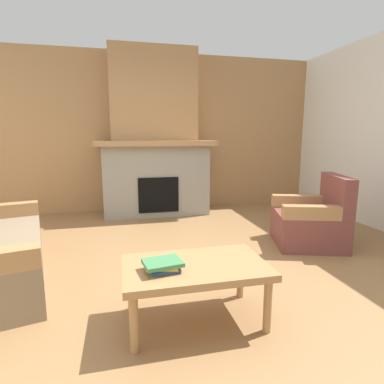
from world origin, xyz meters
name	(u,v)px	position (x,y,z in m)	size (l,w,h in m)	color
ground	(189,280)	(0.00, 0.00, 0.00)	(9.00, 9.00, 0.00)	olive
wall_back_wood_panel	(152,133)	(0.00, 3.00, 1.35)	(6.00, 0.12, 2.70)	#A87A4C
fireplace	(155,145)	(0.00, 2.62, 1.16)	(1.90, 0.82, 2.70)	gray
armchair	(312,221)	(1.66, 0.60, 0.29)	(0.95, 0.95, 0.85)	brown
coffee_table	(195,271)	(-0.10, -0.62, 0.38)	(1.00, 0.60, 0.43)	#A87A4C
book_stack_near_edge	(163,265)	(-0.33, -0.67, 0.47)	(0.27, 0.23, 0.07)	#335699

